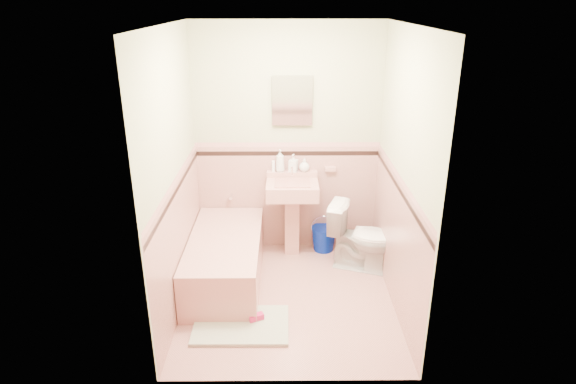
{
  "coord_description": "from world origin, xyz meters",
  "views": [
    {
      "loc": [
        -0.03,
        -4.01,
        2.7
      ],
      "look_at": [
        0.0,
        0.25,
        1.0
      ],
      "focal_mm": 30.56,
      "sensor_mm": 36.0,
      "label": 1
    }
  ],
  "objects_px": {
    "bathtub": "(226,260)",
    "medicine_cabinet": "(292,100)",
    "soap_bottle_mid": "(293,163)",
    "shoe": "(256,317)",
    "soap_bottle_right": "(304,165)",
    "toilet": "(363,237)",
    "sink": "(292,219)",
    "bucket": "(324,239)",
    "soap_bottle_left": "(280,161)"
  },
  "relations": [
    {
      "from": "shoe",
      "to": "soap_bottle_mid",
      "type": "bearing_deg",
      "value": 52.46
    },
    {
      "from": "sink",
      "to": "shoe",
      "type": "bearing_deg",
      "value": -105.18
    },
    {
      "from": "soap_bottle_mid",
      "to": "bucket",
      "type": "xyz_separation_m",
      "value": [
        0.35,
        -0.07,
        -0.89
      ]
    },
    {
      "from": "soap_bottle_mid",
      "to": "soap_bottle_right",
      "type": "height_order",
      "value": "soap_bottle_mid"
    },
    {
      "from": "medicine_cabinet",
      "to": "toilet",
      "type": "relative_size",
      "value": 0.67
    },
    {
      "from": "bucket",
      "to": "sink",
      "type": "bearing_deg",
      "value": -162.84
    },
    {
      "from": "soap_bottle_right",
      "to": "bucket",
      "type": "xyz_separation_m",
      "value": [
        0.23,
        -0.07,
        -0.86
      ]
    },
    {
      "from": "bathtub",
      "to": "sink",
      "type": "xyz_separation_m",
      "value": [
        0.68,
        0.53,
        0.21
      ]
    },
    {
      "from": "soap_bottle_mid",
      "to": "bucket",
      "type": "distance_m",
      "value": 0.95
    },
    {
      "from": "sink",
      "to": "bucket",
      "type": "bearing_deg",
      "value": 17.16
    },
    {
      "from": "soap_bottle_mid",
      "to": "shoe",
      "type": "distance_m",
      "value": 1.76
    },
    {
      "from": "bathtub",
      "to": "sink",
      "type": "distance_m",
      "value": 0.89
    },
    {
      "from": "soap_bottle_mid",
      "to": "toilet",
      "type": "distance_m",
      "value": 1.09
    },
    {
      "from": "toilet",
      "to": "shoe",
      "type": "bearing_deg",
      "value": 151.13
    },
    {
      "from": "sink",
      "to": "soap_bottle_mid",
      "type": "bearing_deg",
      "value": 85.87
    },
    {
      "from": "medicine_cabinet",
      "to": "toilet",
      "type": "xyz_separation_m",
      "value": [
        0.74,
        -0.49,
        -1.34
      ]
    },
    {
      "from": "medicine_cabinet",
      "to": "toilet",
      "type": "bearing_deg",
      "value": -33.8
    },
    {
      "from": "bathtub",
      "to": "medicine_cabinet",
      "type": "relative_size",
      "value": 3.14
    },
    {
      "from": "bathtub",
      "to": "shoe",
      "type": "relative_size",
      "value": 11.27
    },
    {
      "from": "soap_bottle_right",
      "to": "shoe",
      "type": "xyz_separation_m",
      "value": [
        -0.47,
        -1.43,
        -0.94
      ]
    },
    {
      "from": "medicine_cabinet",
      "to": "bucket",
      "type": "bearing_deg",
      "value": -15.16
    },
    {
      "from": "sink",
      "to": "medicine_cabinet",
      "type": "height_order",
      "value": "medicine_cabinet"
    },
    {
      "from": "toilet",
      "to": "shoe",
      "type": "relative_size",
      "value": 5.39
    },
    {
      "from": "soap_bottle_left",
      "to": "toilet",
      "type": "xyz_separation_m",
      "value": [
        0.87,
        -0.46,
        -0.69
      ]
    },
    {
      "from": "medicine_cabinet",
      "to": "bucket",
      "type": "distance_m",
      "value": 1.6
    },
    {
      "from": "soap_bottle_mid",
      "to": "shoe",
      "type": "height_order",
      "value": "soap_bottle_mid"
    },
    {
      "from": "soap_bottle_mid",
      "to": "shoe",
      "type": "bearing_deg",
      "value": -103.83
    },
    {
      "from": "bucket",
      "to": "bathtub",
      "type": "bearing_deg",
      "value": -148.37
    },
    {
      "from": "bathtub",
      "to": "medicine_cabinet",
      "type": "distance_m",
      "value": 1.78
    },
    {
      "from": "sink",
      "to": "medicine_cabinet",
      "type": "xyz_separation_m",
      "value": [
        0.0,
        0.21,
        1.27
      ]
    },
    {
      "from": "soap_bottle_left",
      "to": "shoe",
      "type": "relative_size",
      "value": 1.86
    },
    {
      "from": "shoe",
      "to": "bucket",
      "type": "bearing_deg",
      "value": 39.02
    },
    {
      "from": "soap_bottle_mid",
      "to": "bucket",
      "type": "height_order",
      "value": "soap_bottle_mid"
    },
    {
      "from": "sink",
      "to": "soap_bottle_mid",
      "type": "distance_m",
      "value": 0.62
    },
    {
      "from": "soap_bottle_right",
      "to": "toilet",
      "type": "distance_m",
      "value": 0.99
    },
    {
      "from": "medicine_cabinet",
      "to": "bathtub",
      "type": "bearing_deg",
      "value": -132.58
    },
    {
      "from": "soap_bottle_left",
      "to": "medicine_cabinet",
      "type": "bearing_deg",
      "value": 13.05
    },
    {
      "from": "medicine_cabinet",
      "to": "soap_bottle_mid",
      "type": "xyz_separation_m",
      "value": [
        0.01,
        -0.03,
        -0.67
      ]
    },
    {
      "from": "medicine_cabinet",
      "to": "sink",
      "type": "bearing_deg",
      "value": -90.0
    },
    {
      "from": "soap_bottle_mid",
      "to": "toilet",
      "type": "height_order",
      "value": "soap_bottle_mid"
    },
    {
      "from": "soap_bottle_right",
      "to": "toilet",
      "type": "bearing_deg",
      "value": -37.56
    },
    {
      "from": "soap_bottle_left",
      "to": "soap_bottle_right",
      "type": "distance_m",
      "value": 0.27
    },
    {
      "from": "bathtub",
      "to": "sink",
      "type": "height_order",
      "value": "sink"
    },
    {
      "from": "sink",
      "to": "medicine_cabinet",
      "type": "relative_size",
      "value": 1.82
    },
    {
      "from": "soap_bottle_mid",
      "to": "soap_bottle_right",
      "type": "xyz_separation_m",
      "value": [
        0.12,
        0.0,
        -0.02
      ]
    },
    {
      "from": "medicine_cabinet",
      "to": "shoe",
      "type": "xyz_separation_m",
      "value": [
        -0.34,
        -1.46,
        -1.64
      ]
    },
    {
      "from": "bathtub",
      "to": "soap_bottle_right",
      "type": "distance_m",
      "value": 1.33
    },
    {
      "from": "soap_bottle_left",
      "to": "shoe",
      "type": "bearing_deg",
      "value": -98.33
    },
    {
      "from": "soap_bottle_left",
      "to": "bucket",
      "type": "relative_size",
      "value": 0.89
    },
    {
      "from": "toilet",
      "to": "bucket",
      "type": "xyz_separation_m",
      "value": [
        -0.37,
        0.4,
        -0.22
      ]
    }
  ]
}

